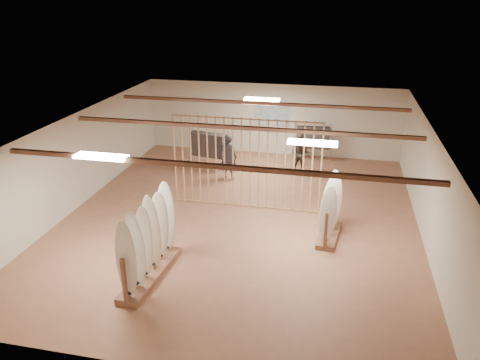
% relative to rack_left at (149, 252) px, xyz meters
% --- Properties ---
extents(floor, '(12.00, 12.00, 0.00)m').
position_rel_rack_left_xyz_m(floor, '(1.39, 3.35, -0.65)').
color(floor, '#A86D51').
rests_on(floor, ground).
extents(ceiling, '(12.00, 12.00, 0.00)m').
position_rel_rack_left_xyz_m(ceiling, '(1.39, 3.35, 2.15)').
color(ceiling, gray).
rests_on(ceiling, ground).
extents(wall_back, '(12.00, 0.00, 12.00)m').
position_rel_rack_left_xyz_m(wall_back, '(1.39, 9.35, 0.75)').
color(wall_back, silver).
rests_on(wall_back, ground).
extents(wall_front, '(12.00, 0.00, 12.00)m').
position_rel_rack_left_xyz_m(wall_front, '(1.39, -2.65, 0.75)').
color(wall_front, silver).
rests_on(wall_front, ground).
extents(wall_left, '(0.00, 12.00, 12.00)m').
position_rel_rack_left_xyz_m(wall_left, '(-3.61, 3.35, 0.75)').
color(wall_left, silver).
rests_on(wall_left, ground).
extents(wall_right, '(0.00, 12.00, 12.00)m').
position_rel_rack_left_xyz_m(wall_right, '(6.39, 3.35, 0.75)').
color(wall_right, silver).
rests_on(wall_right, ground).
extents(ceiling_slats, '(9.50, 6.12, 0.10)m').
position_rel_rack_left_xyz_m(ceiling_slats, '(1.39, 3.35, 2.07)').
color(ceiling_slats, brown).
rests_on(ceiling_slats, ground).
extents(light_panels, '(1.20, 0.35, 0.06)m').
position_rel_rack_left_xyz_m(light_panels, '(1.39, 3.35, 2.09)').
color(light_panels, white).
rests_on(light_panels, ground).
extents(bamboo_partition, '(4.45, 0.05, 2.78)m').
position_rel_rack_left_xyz_m(bamboo_partition, '(1.39, 4.15, 0.75)').
color(bamboo_partition, tan).
rests_on(bamboo_partition, ground).
extents(poster, '(1.40, 0.03, 0.90)m').
position_rel_rack_left_xyz_m(poster, '(1.39, 9.33, 0.95)').
color(poster, '#3670BE').
rests_on(poster, ground).
extents(rack_left, '(0.69, 2.40, 1.91)m').
position_rel_rack_left_xyz_m(rack_left, '(0.00, 0.00, 0.00)').
color(rack_left, brown).
rests_on(rack_left, floor).
extents(rack_right, '(0.66, 1.57, 1.77)m').
position_rel_rack_left_xyz_m(rack_right, '(3.96, 2.74, -0.06)').
color(rack_right, brown).
rests_on(rack_right, floor).
extents(clothing_rack_a, '(1.39, 0.59, 1.51)m').
position_rel_rack_left_xyz_m(clothing_rack_a, '(-0.56, 6.92, 0.33)').
color(clothing_rack_a, silver).
rests_on(clothing_rack_a, floor).
extents(clothing_rack_b, '(1.35, 0.42, 1.45)m').
position_rel_rack_left_xyz_m(clothing_rack_b, '(3.08, 8.75, 0.29)').
color(clothing_rack_b, silver).
rests_on(clothing_rack_b, floor).
extents(shopper_a, '(0.73, 0.55, 1.85)m').
position_rel_rack_left_xyz_m(shopper_a, '(0.36, 6.27, 0.27)').
color(shopper_a, '#26272E').
rests_on(shopper_a, floor).
extents(shopper_b, '(0.94, 0.80, 1.72)m').
position_rel_rack_left_xyz_m(shopper_b, '(2.74, 7.19, 0.21)').
color(shopper_b, '#342F28').
rests_on(shopper_b, floor).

